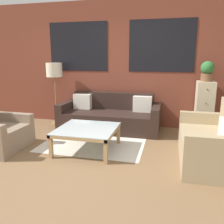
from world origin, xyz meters
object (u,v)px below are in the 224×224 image
object	(u,v)px
couch_dark	(110,117)
floor_lamp	(54,72)
settee_vintage	(212,143)
coffee_table	(87,131)
drawer_cabinet	(204,108)
potted_plant	(207,71)

from	to	relation	value
couch_dark	floor_lamp	xyz separation A→B (m)	(-1.36, 0.15, 0.95)
couch_dark	settee_vintage	xyz separation A→B (m)	(1.91, -1.31, 0.03)
coffee_table	floor_lamp	xyz separation A→B (m)	(-1.29, 1.44, 0.88)
drawer_cabinet	floor_lamp	bearing A→B (deg)	-179.07
settee_vintage	potted_plant	xyz separation A→B (m)	(0.05, 1.51, 0.99)
settee_vintage	couch_dark	bearing A→B (deg)	145.52
settee_vintage	drawer_cabinet	size ratio (longest dim) A/B	1.37
floor_lamp	potted_plant	distance (m)	3.32
couch_dark	potted_plant	xyz separation A→B (m)	(1.96, 0.20, 1.02)
settee_vintage	drawer_cabinet	xyz separation A→B (m)	(0.05, 1.51, 0.23)
couch_dark	settee_vintage	distance (m)	2.31
potted_plant	settee_vintage	bearing A→B (deg)	-91.99
coffee_table	drawer_cabinet	xyz separation A→B (m)	(2.03, 1.49, 0.20)
coffee_table	couch_dark	bearing A→B (deg)	86.83
couch_dark	floor_lamp	world-z (taller)	floor_lamp
couch_dark	coffee_table	distance (m)	1.29
floor_lamp	potted_plant	size ratio (longest dim) A/B	3.58
settee_vintage	drawer_cabinet	distance (m)	1.53
settee_vintage	potted_plant	bearing A→B (deg)	88.01
floor_lamp	settee_vintage	bearing A→B (deg)	-24.02
drawer_cabinet	potted_plant	world-z (taller)	potted_plant
drawer_cabinet	couch_dark	bearing A→B (deg)	-174.15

